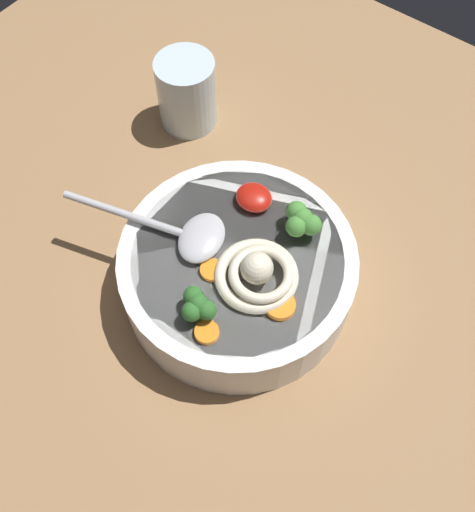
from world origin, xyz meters
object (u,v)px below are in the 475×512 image
object	(u,v)px
soup_bowl	(237,272)
noodle_pile	(259,272)
drinking_glass	(187,93)
soup_spoon	(185,234)

from	to	relation	value
soup_bowl	noodle_pile	bearing A→B (deg)	-12.97
soup_bowl	noodle_pile	xyz separation A→B (cm)	(3.10, -0.71, 4.37)
drinking_glass	soup_spoon	bearing A→B (deg)	-50.12
noodle_pile	drinking_glass	world-z (taller)	noodle_pile
soup_spoon	drinking_glass	world-z (taller)	drinking_glass
noodle_pile	drinking_glass	size ratio (longest dim) A/B	0.98
noodle_pile	drinking_glass	xyz separation A→B (cm)	(-22.82, 16.30, -3.24)
soup_bowl	drinking_glass	bearing A→B (deg)	141.68
soup_spoon	drinking_glass	xyz separation A→B (cm)	(-14.32, 17.14, -2.92)
noodle_pile	soup_bowl	bearing A→B (deg)	167.03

